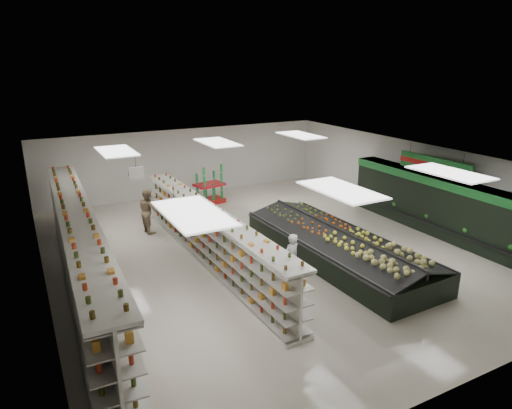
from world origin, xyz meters
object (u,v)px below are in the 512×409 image
gondola_center (209,238)px  gondola_left (81,252)px  shopper_main (291,259)px  produce_island (337,245)px  shopper_background (148,210)px  soda_endcap (209,186)px

gondola_center → gondola_left: bearing=174.7°
gondola_center → shopper_main: 2.95m
gondola_left → produce_island: bearing=-13.3°
shopper_main → shopper_background: shopper_background is taller
gondola_center → shopper_background: 3.78m
gondola_left → produce_island: 7.98m
produce_island → shopper_main: 2.37m
gondola_center → soda_endcap: bearing=66.6°
soda_endcap → shopper_background: 4.21m
soda_endcap → produce_island: bearing=-80.4°
shopper_main → shopper_background: bearing=-81.1°
gondola_left → soda_endcap: size_ratio=7.74×
shopper_background → produce_island: bearing=-146.3°
shopper_main → shopper_background: 6.67m
produce_island → shopper_main: size_ratio=4.81×
gondola_left → shopper_main: size_ratio=8.25×
shopper_background → shopper_main: bearing=-165.1°
produce_island → shopper_background: 7.26m
gondola_left → shopper_main: 6.13m
gondola_left → produce_island: gondola_left is taller
gondola_center → produce_island: 4.20m
soda_endcap → shopper_main: bearing=-96.2°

